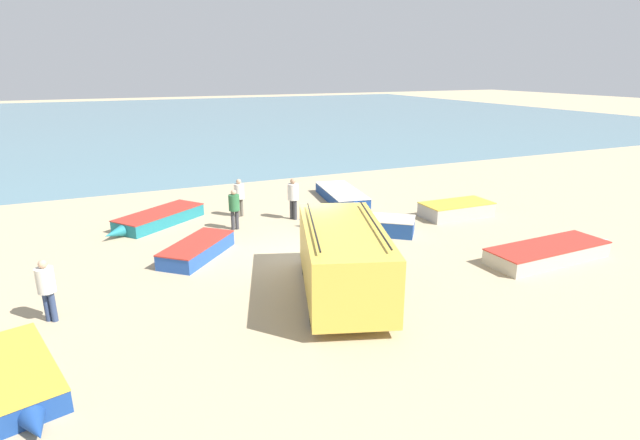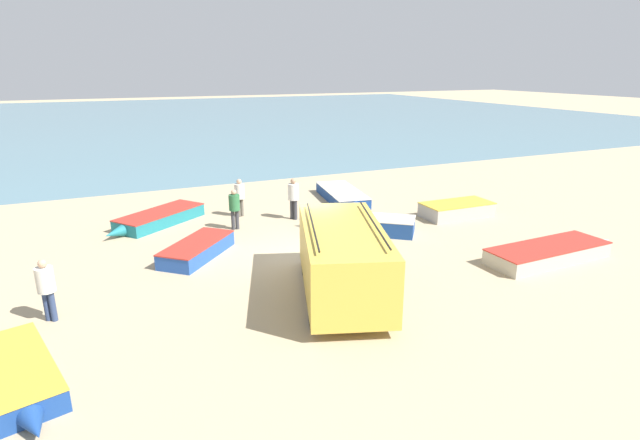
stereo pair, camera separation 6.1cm
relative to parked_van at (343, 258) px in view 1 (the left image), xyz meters
The scene contains 14 objects.
ground_plane 3.48m from the parked_van, 88.99° to the left, with size 200.00×200.00×0.00m, color tan.
sea_water 55.30m from the parked_van, 89.94° to the left, with size 120.00×80.00×0.01m, color slate.
parked_van is the anchor object (origin of this frame).
fishing_rowboat_0 8.13m from the parked_van, behind, with size 2.20×4.09×0.51m.
fishing_rowboat_1 9.66m from the parked_van, 31.45° to the left, with size 3.76×1.56×0.62m.
fishing_rowboat_2 5.84m from the parked_van, 122.76° to the left, with size 3.15×3.37×0.54m.
fishing_rowboat_3 10.02m from the parked_van, 113.56° to the left, with size 4.27×3.51×0.52m.
fishing_rowboat_4 10.62m from the parked_van, 63.38° to the left, with size 2.20×5.08×0.51m.
fishing_rowboat_5 7.75m from the parked_van, ahead, with size 5.45×1.63×0.54m.
fishing_rowboat_6 5.95m from the parked_van, 56.46° to the left, with size 4.26×3.61×0.64m.
fisherman_0 8.89m from the parked_van, 93.54° to the left, with size 0.44×0.44×1.67m.
fisherman_1 7.30m from the parked_van, 99.62° to the left, with size 0.43×0.43×1.64m.
fisherman_2 7.68m from the parked_van, 79.24° to the left, with size 0.47×0.47×1.78m.
fisherman_3 7.72m from the parked_van, 167.09° to the left, with size 0.44×0.44×1.69m.
Camera 1 is at (-6.01, -14.92, 6.27)m, focal length 28.00 mm.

